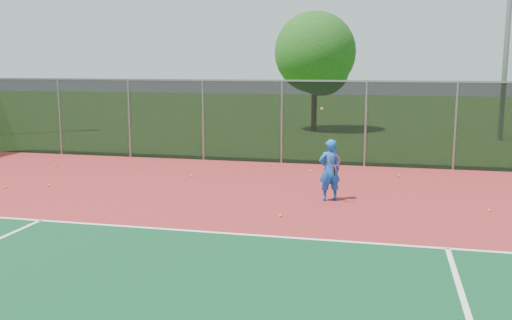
{
  "coord_description": "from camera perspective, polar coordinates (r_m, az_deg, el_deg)",
  "views": [
    {
      "loc": [
        0.77,
        -8.3,
        3.61
      ],
      "look_at": [
        -2.33,
        5.0,
        1.3
      ],
      "focal_mm": 40.0,
      "sensor_mm": 36.0,
      "label": 1
    }
  ],
  "objects": [
    {
      "name": "practice_ball_7",
      "position": [
        18.95,
        14.1,
        -1.51
      ],
      "size": [
        0.07,
        0.07,
        0.07
      ],
      "primitive_type": "sphere",
      "color": "gold",
      "rests_on": "court_apron"
    },
    {
      "name": "practice_ball_6",
      "position": [
        18.49,
        -6.48,
        -1.55
      ],
      "size": [
        0.07,
        0.07,
        0.07
      ],
      "primitive_type": "sphere",
      "color": "gold",
      "rests_on": "court_apron"
    },
    {
      "name": "practice_ball_1",
      "position": [
        15.16,
        22.26,
        -4.7
      ],
      "size": [
        0.07,
        0.07,
        0.07
      ],
      "primitive_type": "sphere",
      "color": "gold",
      "rests_on": "court_apron"
    },
    {
      "name": "tree_back_left",
      "position": [
        31.15,
        6.08,
        10.3
      ],
      "size": [
        4.37,
        4.37,
        6.41
      ],
      "color": "#3C2416",
      "rests_on": "ground"
    },
    {
      "name": "tennis_player",
      "position": [
        15.18,
        7.38,
        -0.98
      ],
      "size": [
        0.71,
        0.72,
        2.47
      ],
      "color": "blue",
      "rests_on": "court_apron"
    },
    {
      "name": "practice_ball_2",
      "position": [
        21.43,
        -19.38,
        -0.5
      ],
      "size": [
        0.07,
        0.07,
        0.07
      ],
      "primitive_type": "sphere",
      "color": "gold",
      "rests_on": "court_apron"
    },
    {
      "name": "court_apron",
      "position": [
        10.94,
        8.47,
        -9.72
      ],
      "size": [
        30.0,
        20.0,
        0.02
      ],
      "primitive_type": "cube",
      "color": "maroon",
      "rests_on": "ground"
    },
    {
      "name": "practice_ball_0",
      "position": [
        17.95,
        -20.0,
        -2.41
      ],
      "size": [
        0.07,
        0.07,
        0.07
      ],
      "primitive_type": "sphere",
      "color": "gold",
      "rests_on": "court_apron"
    },
    {
      "name": "practice_ball_5",
      "position": [
        18.18,
        -23.8,
        -2.51
      ],
      "size": [
        0.07,
        0.07,
        0.07
      ],
      "primitive_type": "sphere",
      "color": "gold",
      "rests_on": "court_apron"
    },
    {
      "name": "practice_ball_3",
      "position": [
        19.25,
        5.56,
        -1.09
      ],
      "size": [
        0.07,
        0.07,
        0.07
      ],
      "primitive_type": "sphere",
      "color": "gold",
      "rests_on": "court_apron"
    },
    {
      "name": "practice_ball_4",
      "position": [
        13.59,
        2.46,
        -5.58
      ],
      "size": [
        0.07,
        0.07,
        0.07
      ],
      "primitive_type": "sphere",
      "color": "gold",
      "rests_on": "court_apron"
    },
    {
      "name": "ground",
      "position": [
        9.09,
        7.39,
        -13.88
      ],
      "size": [
        120.0,
        120.0,
        0.0
      ],
      "primitive_type": "plane",
      "color": "#2A5418",
      "rests_on": "ground"
    },
    {
      "name": "fence_back",
      "position": [
        20.42,
        10.91,
        3.67
      ],
      "size": [
        30.0,
        0.06,
        3.03
      ],
      "color": "black",
      "rests_on": "court_apron"
    }
  ]
}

